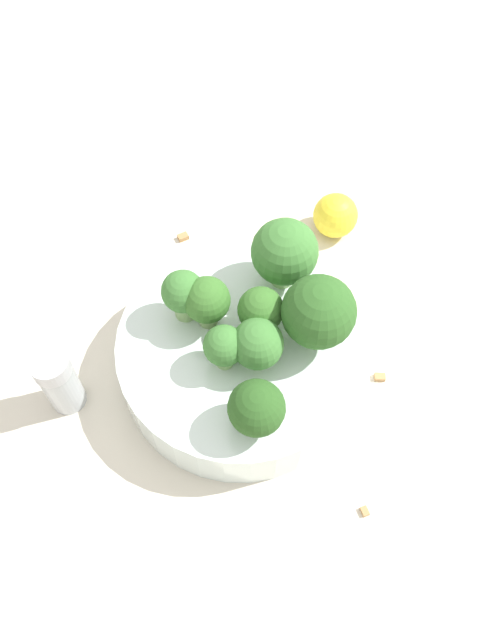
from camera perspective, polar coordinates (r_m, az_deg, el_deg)
The scene contains 15 objects.
ground_plane at distance 0.55m, azimuth 0.00°, elevation -4.48°, with size 3.00×3.00×0.00m, color beige.
bowl at distance 0.53m, azimuth 0.00°, elevation -3.30°, with size 0.20×0.20×0.05m, color silver.
broccoli_floret_0 at distance 0.47m, azimuth -1.46°, elevation -2.47°, with size 0.03×0.03×0.04m.
broccoli_floret_1 at distance 0.48m, azimuth 2.26°, elevation 0.46°, with size 0.04×0.04×0.05m.
broccoli_floret_2 at distance 0.47m, azimuth 7.19°, elevation 0.68°, with size 0.06×0.06×0.07m.
broccoli_floret_3 at distance 0.51m, azimuth 4.09°, elevation 6.13°, with size 0.06×0.06×0.07m.
broccoli_floret_4 at distance 0.49m, azimuth -5.21°, elevation 2.40°, with size 0.03×0.03×0.05m.
broccoli_floret_5 at distance 0.45m, azimuth 1.52°, elevation -8.11°, with size 0.04×0.04×0.05m.
broccoli_floret_6 at distance 0.49m, azimuth -3.05°, elevation 1.72°, with size 0.04×0.04×0.05m.
broccoli_floret_7 at distance 0.47m, azimuth 1.25°, elevation -2.52°, with size 0.04×0.04×0.05m.
pepper_shaker at distance 0.52m, azimuth -16.21°, elevation -5.39°, with size 0.03×0.03×0.07m.
lemon_wedge at distance 0.62m, azimuth 8.71°, elevation 9.42°, with size 0.04×0.04×0.04m, color yellow.
almond_crumb_0 at distance 0.55m, azimuth 12.70°, elevation -5.01°, with size 0.01×0.01×0.01m, color #AD7F4C.
almond_crumb_1 at distance 0.62m, azimuth -5.25°, elevation 7.71°, with size 0.01×0.01×0.01m, color #AD7F4C.
almond_crumb_2 at distance 0.51m, azimuth 11.38°, elevation -16.71°, with size 0.01×0.01×0.01m, color #AD7F4C.
Camera 1 is at (0.19, -0.15, 0.49)m, focal length 35.00 mm.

